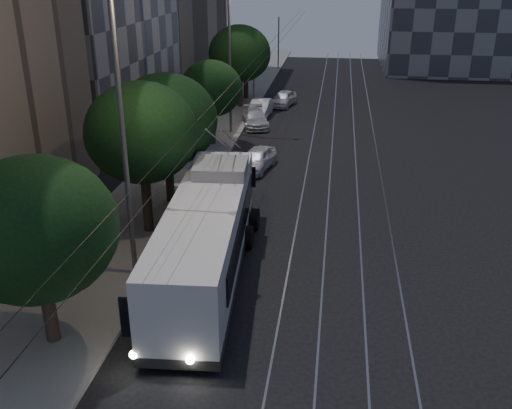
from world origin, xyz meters
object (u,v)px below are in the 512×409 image
object	(u,v)px
trolleybus	(207,235)
car_white_b	(255,118)
car_white_c	(260,108)
streetlamp_near	(132,110)
car_white_a	(257,159)
pickup_silver	(224,170)
streetlamp_far	(235,41)
car_white_d	(283,99)

from	to	relation	value
trolleybus	car_white_b	size ratio (longest dim) A/B	2.88
car_white_c	streetlamp_near	bearing A→B (deg)	-89.34
car_white_a	pickup_silver	bearing A→B (deg)	-109.33
car_white_a	streetlamp_far	size ratio (longest dim) A/B	0.35
car_white_a	streetlamp_near	bearing A→B (deg)	-89.56
trolleybus	car_white_d	distance (m)	30.08
pickup_silver	car_white_c	world-z (taller)	pickup_silver
car_white_d	streetlamp_near	distance (m)	31.29
pickup_silver	car_white_b	distance (m)	12.51
car_white_b	streetlamp_far	bearing A→B (deg)	-128.89
car_white_a	car_white_b	distance (m)	10.06
streetlamp_far	car_white_b	bearing A→B (deg)	64.52
car_white_d	car_white_a	bearing A→B (deg)	-77.85
car_white_a	car_white_b	world-z (taller)	car_white_a
car_white_b	streetlamp_near	world-z (taller)	streetlamp_near
car_white_b	pickup_silver	bearing A→B (deg)	-103.33
car_white_b	car_white_d	distance (m)	7.31
streetlamp_far	streetlamp_near	bearing A→B (deg)	-89.99
trolleybus	car_white_a	xyz separation A→B (m)	(0.14, 12.96, -1.09)
pickup_silver	car_white_d	world-z (taller)	pickup_silver
pickup_silver	car_white_b	xyz separation A→B (m)	(-0.02, 12.50, -0.13)
streetlamp_near	car_white_a	bearing A→B (deg)	79.04
pickup_silver	car_white_d	size ratio (longest dim) A/B	1.43
trolleybus	car_white_d	xyz separation A→B (m)	(0.09, 30.06, -1.09)
car_white_b	streetlamp_far	world-z (taller)	streetlamp_far
trolleybus	streetlamp_near	world-z (taller)	streetlamp_near
pickup_silver	car_white_c	size ratio (longest dim) A/B	1.31
car_white_d	streetlamp_far	distance (m)	11.45
trolleybus	pickup_silver	world-z (taller)	trolleybus
trolleybus	car_white_b	xyz separation A→B (m)	(-1.40, 22.90, -1.11)
car_white_c	car_white_a	bearing A→B (deg)	-80.23
pickup_silver	car_white_c	bearing A→B (deg)	79.94
car_white_c	car_white_d	xyz separation A→B (m)	(1.49, 4.17, -0.04)
car_white_c	trolleybus	bearing A→B (deg)	-83.93
car_white_b	car_white_c	world-z (taller)	car_white_c
trolleybus	streetlamp_near	size ratio (longest dim) A/B	1.12
pickup_silver	streetlamp_near	size ratio (longest dim) A/B	0.49
car_white_a	trolleybus	bearing A→B (deg)	-79.22
streetlamp_near	pickup_silver	bearing A→B (deg)	84.32
trolleybus	pickup_silver	bearing A→B (deg)	93.52
pickup_silver	streetlamp_far	distance (m)	11.88
pickup_silver	car_white_a	size ratio (longest dim) A/B	1.43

